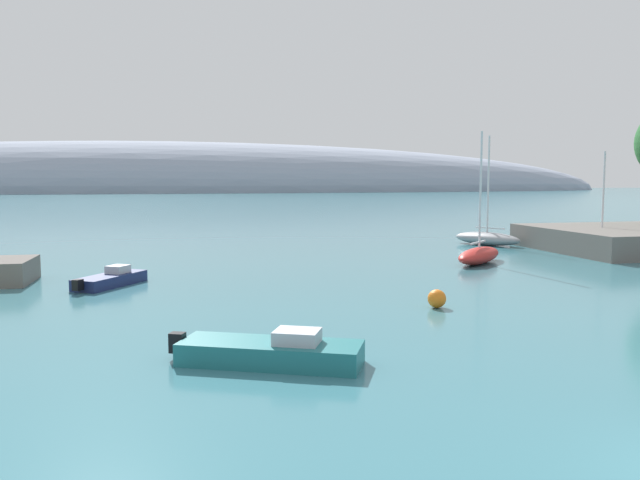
# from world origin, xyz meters

# --- Properties ---
(distant_ridge) EXTENTS (385.23, 62.94, 39.25)m
(distant_ridge) POSITION_xyz_m (-12.17, 255.17, 0.00)
(distant_ridge) COLOR #8E99AD
(distant_ridge) RESTS_ON ground
(sailboat_grey_near_shore) EXTENTS (4.58, 6.22, 8.91)m
(sailboat_grey_near_shore) POSITION_xyz_m (15.57, 39.64, 0.60)
(sailboat_grey_near_shore) COLOR gray
(sailboat_grey_near_shore) RESTS_ON water
(sailboat_white_mid_mooring) EXTENTS (7.06, 3.56, 7.53)m
(sailboat_white_mid_mooring) POSITION_xyz_m (22.57, 34.56, 0.48)
(sailboat_white_mid_mooring) COLOR white
(sailboat_white_mid_mooring) RESTS_ON water
(sailboat_red_outer_mooring) EXTENTS (5.44, 5.30, 8.46)m
(sailboat_red_outer_mooring) POSITION_xyz_m (9.55, 29.21, 0.58)
(sailboat_red_outer_mooring) COLOR red
(sailboat_red_outer_mooring) RESTS_ON water
(motorboat_teal_foreground) EXTENTS (5.79, 3.89, 1.08)m
(motorboat_teal_foreground) POSITION_xyz_m (-7.16, 9.64, 0.38)
(motorboat_teal_foreground) COLOR #1E6B70
(motorboat_teal_foreground) RESTS_ON water
(motorboat_navy_outer) EXTENTS (3.62, 4.56, 0.98)m
(motorboat_navy_outer) POSITION_xyz_m (-12.95, 25.53, 0.34)
(motorboat_navy_outer) COLOR navy
(motorboat_navy_outer) RESTS_ON water
(mooring_buoy_orange) EXTENTS (0.79, 0.79, 0.79)m
(mooring_buoy_orange) POSITION_xyz_m (1.05, 16.39, 0.40)
(mooring_buoy_orange) COLOR orange
(mooring_buoy_orange) RESTS_ON water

